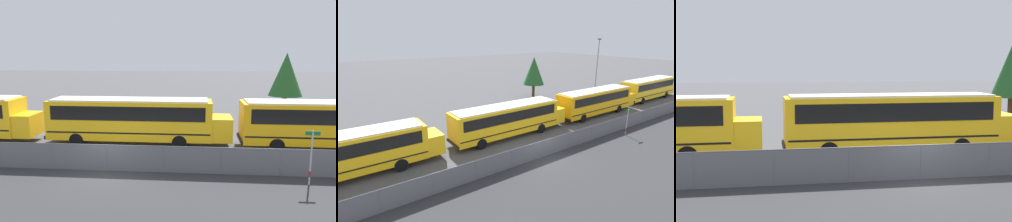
# 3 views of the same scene
# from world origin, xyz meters

# --- Properties ---
(ground_plane) EXTENTS (200.00, 200.00, 0.00)m
(ground_plane) POSITION_xyz_m (0.00, 0.00, 0.00)
(ground_plane) COLOR #4C4C4F
(road_strip) EXTENTS (113.77, 12.00, 0.01)m
(road_strip) POSITION_xyz_m (0.00, -6.00, 0.00)
(road_strip) COLOR #333335
(road_strip) RESTS_ON ground_plane
(fence) EXTENTS (79.84, 0.07, 1.48)m
(fence) POSITION_xyz_m (0.00, -0.00, 0.76)
(fence) COLOR #9EA0A5
(fence) RESTS_ON ground_plane
(school_bus_1) EXTENTS (12.76, 2.54, 3.24)m
(school_bus_1) POSITION_xyz_m (-13.29, 5.42, 1.92)
(school_bus_1) COLOR yellow
(school_bus_1) RESTS_ON ground_plane
(school_bus_2) EXTENTS (12.76, 2.54, 3.24)m
(school_bus_2) POSITION_xyz_m (0.48, 5.39, 1.92)
(school_bus_2) COLOR yellow
(school_bus_2) RESTS_ON ground_plane
(school_bus_3) EXTENTS (12.76, 2.54, 3.24)m
(school_bus_3) POSITION_xyz_m (13.74, 5.13, 1.92)
(school_bus_3) COLOR #EDA80F
(school_bus_3) RESTS_ON ground_plane
(school_bus_4) EXTENTS (12.76, 2.54, 3.24)m
(school_bus_4) POSITION_xyz_m (27.52, 5.66, 1.92)
(school_bus_4) COLOR yellow
(school_bus_4) RESTS_ON ground_plane
(street_sign) EXTENTS (0.70, 0.09, 2.73)m
(street_sign) POSITION_xyz_m (10.34, -1.07, 1.46)
(street_sign) COLOR #B7B7BC
(street_sign) RESTS_ON ground_plane
(light_pole) EXTENTS (0.60, 0.24, 9.18)m
(light_pole) POSITION_xyz_m (22.38, 11.79, 4.98)
(light_pole) COLOR gray
(light_pole) RESTS_ON ground_plane
(tree_0) EXTENTS (3.33, 3.33, 6.39)m
(tree_0) POSITION_xyz_m (13.77, 17.17, 4.20)
(tree_0) COLOR #51381E
(tree_0) RESTS_ON ground_plane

